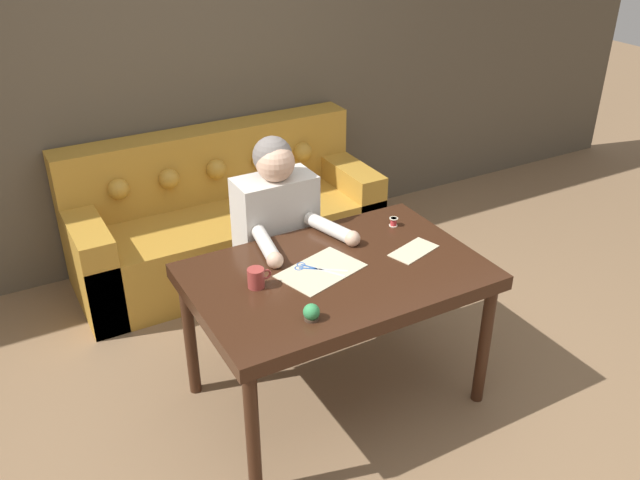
{
  "coord_description": "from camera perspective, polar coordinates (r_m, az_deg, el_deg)",
  "views": [
    {
      "loc": [
        -1.3,
        -2.15,
        2.38
      ],
      "look_at": [
        0.05,
        0.28,
        0.85
      ],
      "focal_mm": 38.0,
      "sensor_mm": 36.0,
      "label": 1
    }
  ],
  "objects": [
    {
      "name": "wall_back",
      "position": [
        4.48,
        -11.74,
        14.33
      ],
      "size": [
        8.0,
        0.06,
        2.6
      ],
      "color": "brown",
      "rests_on": "ground_plane"
    },
    {
      "name": "pattern_paper_main",
      "position": [
        3.12,
        0.12,
        -2.58
      ],
      "size": [
        0.43,
        0.34,
        0.0
      ],
      "color": "beige",
      "rests_on": "dining_table"
    },
    {
      "name": "pin_cushion",
      "position": [
        2.79,
        -0.73,
        -6.13
      ],
      "size": [
        0.07,
        0.07,
        0.07
      ],
      "color": "#4C3828",
      "rests_on": "dining_table"
    },
    {
      "name": "mug",
      "position": [
        3.0,
        -5.38,
        -3.19
      ],
      "size": [
        0.11,
        0.08,
        0.09
      ],
      "color": "#9E3833",
      "rests_on": "dining_table"
    },
    {
      "name": "scissors",
      "position": [
        3.14,
        -0.69,
        -2.41
      ],
      "size": [
        0.21,
        0.21,
        0.01
      ],
      "color": "silver",
      "rests_on": "dining_table"
    },
    {
      "name": "pattern_paper_offcut",
      "position": [
        3.31,
        7.89,
        -0.9
      ],
      "size": [
        0.28,
        0.2,
        0.0
      ],
      "color": "beige",
      "rests_on": "dining_table"
    },
    {
      "name": "thread_spool",
      "position": [
        3.53,
        6.21,
        1.53
      ],
      "size": [
        0.04,
        0.04,
        0.05
      ],
      "color": "red",
      "rests_on": "dining_table"
    },
    {
      "name": "dining_table",
      "position": [
        3.17,
        1.41,
        -3.7
      ],
      "size": [
        1.35,
        0.88,
        0.75
      ],
      "color": "#381E11",
      "rests_on": "ground_plane"
    },
    {
      "name": "ground_plane",
      "position": [
        3.46,
        1.52,
        -14.6
      ],
      "size": [
        16.0,
        16.0,
        0.0
      ],
      "primitive_type": "plane",
      "color": "#846647"
    },
    {
      "name": "person",
      "position": [
        3.62,
        -3.61,
        -0.32
      ],
      "size": [
        0.5,
        0.6,
        1.21
      ],
      "color": "#33281E",
      "rests_on": "ground_plane"
    },
    {
      "name": "couch",
      "position": [
        4.51,
        -8.0,
        1.46
      ],
      "size": [
        1.98,
        0.76,
        0.91
      ],
      "color": "#B7842D",
      "rests_on": "ground_plane"
    }
  ]
}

